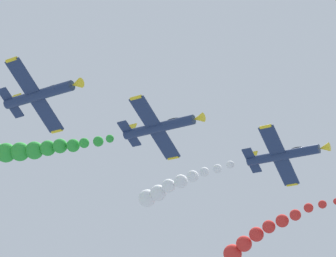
# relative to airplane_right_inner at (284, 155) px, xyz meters

# --- Properties ---
(smoke_trail_left_inner) EXTENTS (2.72, 17.30, 7.10)m
(smoke_trail_left_inner) POSITION_rel_airplane_right_inner_xyz_m (-12.54, -9.25, -6.60)
(smoke_trail_left_inner) COLOR red
(airplane_right_inner) EXTENTS (8.22, 10.35, 5.50)m
(airplane_right_inner) POSITION_rel_airplane_right_inner_xyz_m (0.00, 0.00, 0.00)
(airplane_right_inner) COLOR navy
(smoke_trail_right_inner) EXTENTS (2.93, 14.78, 3.85)m
(smoke_trail_right_inner) POSITION_rel_airplane_right_inner_xyz_m (-0.73, -16.70, -1.46)
(smoke_trail_right_inner) COLOR white
(airplane_left_outer) EXTENTS (8.51, 10.35, 5.00)m
(airplane_left_outer) POSITION_rel_airplane_right_inner_xyz_m (12.11, -9.96, 1.47)
(airplane_left_outer) COLOR navy
(smoke_trail_left_outer) EXTENTS (6.20, 19.19, 2.96)m
(smoke_trail_left_outer) POSITION_rel_airplane_right_inner_xyz_m (14.77, -29.63, 1.40)
(smoke_trail_left_outer) COLOR green
(airplane_right_outer) EXTENTS (8.08, 10.35, 5.72)m
(airplane_right_outer) POSITION_rel_airplane_right_inner_xyz_m (23.24, -17.93, 2.93)
(airplane_right_outer) COLOR navy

